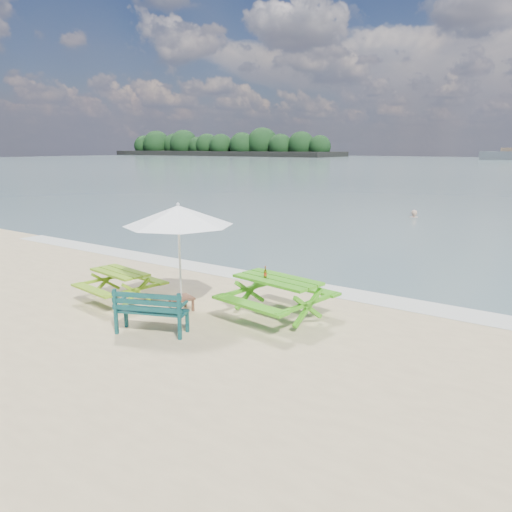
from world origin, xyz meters
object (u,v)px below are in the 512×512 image
Objects in this scene: swimmer at (413,226)px; side_table at (181,303)px; park_bench at (152,320)px; beer_bottle at (265,274)px; picnic_table_left at (121,287)px; picnic_table_right at (277,299)px; patio_umbrella at (178,215)px.

side_table is at bearing -88.36° from swimmer.
beer_bottle is at bearing 56.90° from park_bench.
side_table is at bearing 10.64° from picnic_table_left.
beer_bottle reaches higher than park_bench.
park_bench is 2.32m from beer_bottle.
picnic_table_right is 9.43× the size of beer_bottle.
side_table is 2.51× the size of beer_bottle.
patio_umbrella is at bearing -159.50° from beer_bottle.
side_table is 0.20× the size of patio_umbrella.
swimmer is (-2.15, 16.04, -1.35)m from beer_bottle.
park_bench is at bearing -25.86° from picnic_table_left.
swimmer reaches higher than side_table.
patio_umbrella is at bearing 10.64° from picnic_table_left.
beer_bottle is (1.22, 1.87, 0.65)m from park_bench.
picnic_table_right is at bearing -81.53° from swimmer.
picnic_table_right is 0.75× the size of patio_umbrella.
park_bench is 2.41× the size of side_table.
picnic_table_right reaches higher than swimmer.
side_table is at bearing -159.50° from beer_bottle.
side_table is at bearing 109.87° from park_bench.
picnic_table_right is 2.44m from park_bench.
picnic_table_right is at bearing 20.49° from side_table.
picnic_table_left is 3.37m from beer_bottle.
park_bench is at bearing -70.13° from patio_umbrella.
picnic_table_left is 3.11× the size of side_table.
picnic_table_left is at bearing -93.54° from swimmer.
beer_bottle is (1.67, 0.62, 0.74)m from side_table.
beer_bottle reaches higher than side_table.
park_bench is at bearing -87.04° from swimmer.
picnic_table_left is at bearing 154.14° from park_bench.
park_bench is 17.95m from swimmer.
swimmer is (1.05, 16.95, -0.79)m from picnic_table_left.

